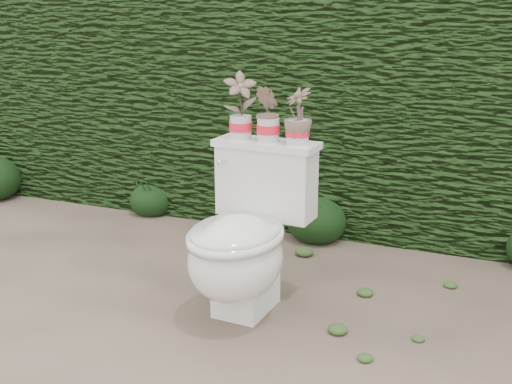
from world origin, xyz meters
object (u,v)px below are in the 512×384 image
at_px(toilet, 244,241).
at_px(potted_plant_left, 241,107).
at_px(potted_plant_center, 268,115).
at_px(potted_plant_right, 298,118).

height_order(toilet, potted_plant_left, potted_plant_left).
distance_m(potted_plant_left, potted_plant_center, 0.15).
relative_size(potted_plant_left, potted_plant_center, 1.22).
distance_m(toilet, potted_plant_left, 0.64).
height_order(potted_plant_left, potted_plant_right, potted_plant_left).
bearing_deg(potted_plant_left, potted_plant_right, -35.17).
relative_size(toilet, potted_plant_center, 3.14).
xyz_separation_m(potted_plant_left, potted_plant_center, (0.15, -0.01, -0.03)).
bearing_deg(potted_plant_right, toilet, -88.63).
bearing_deg(potted_plant_left, potted_plant_center, -35.17).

